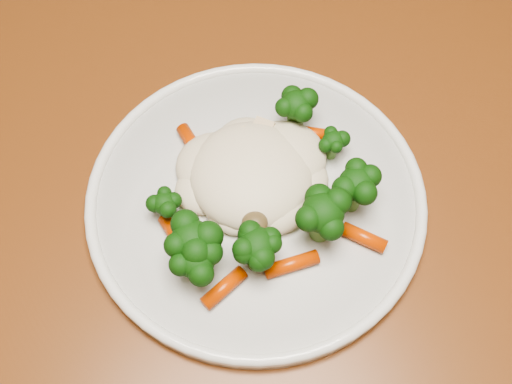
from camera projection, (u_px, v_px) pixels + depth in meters
dining_table at (131, 214)px, 0.66m from camera, size 1.26×0.87×0.75m
plate at (256, 200)px, 0.55m from camera, size 0.29×0.29×0.01m
meal at (260, 193)px, 0.52m from camera, size 0.19×0.17×0.05m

